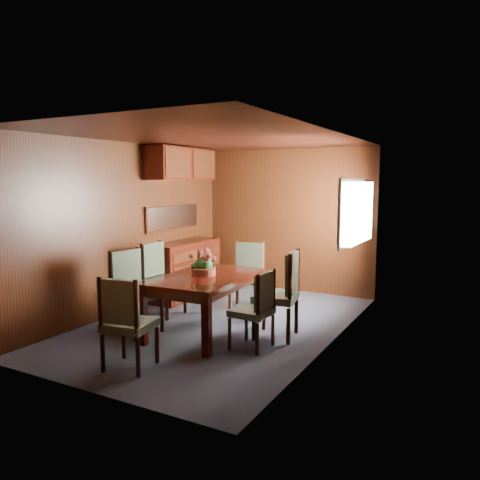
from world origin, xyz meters
The scene contains 11 objects.
ground centered at (0.00, 0.00, 0.00)m, with size 4.50×4.50×0.00m, color #333845.
room_shell centered at (-0.10, 0.33, 1.63)m, with size 3.06×4.52×2.41m.
sideboard centered at (-1.25, 1.00, 0.45)m, with size 0.48×1.40×0.90m, color black.
dining_table centered at (0.02, -0.36, 0.62)m, with size 1.04×1.58×0.72m.
chair_left_near centered at (-0.78, -0.78, 0.57)m, with size 0.53×0.55×1.03m.
chair_left_far centered at (-0.99, 0.02, 0.57)m, with size 0.47×0.49×1.02m.
chair_right_near centered at (0.82, -0.57, 0.49)m, with size 0.42×0.44×0.89m.
chair_right_far centered at (0.92, -0.08, 0.59)m, with size 0.56×0.57×1.06m.
chair_head centered at (-0.04, -1.72, 0.53)m, with size 0.52×0.50×0.95m.
chair_foot centered at (-0.08, 0.96, 0.54)m, with size 0.54×0.52×0.97m.
flower_centerpiece centered at (-0.01, -0.35, 0.87)m, with size 0.31×0.31×0.31m.
Camera 1 is at (3.07, -5.09, 1.87)m, focal length 35.00 mm.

